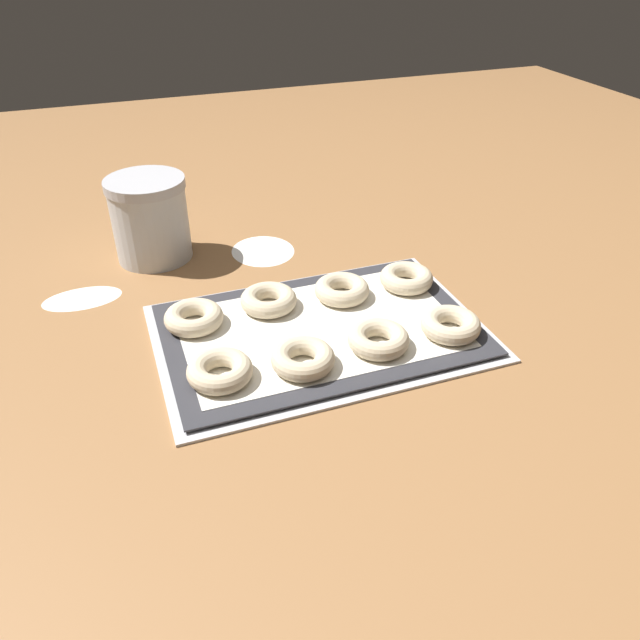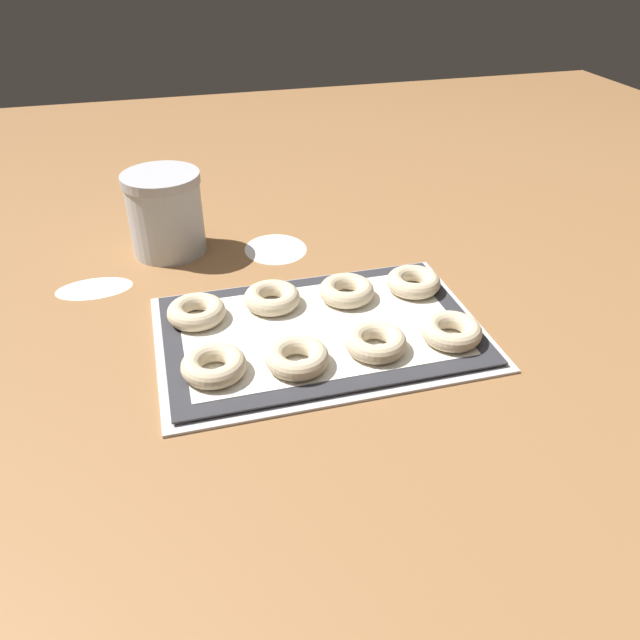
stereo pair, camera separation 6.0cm
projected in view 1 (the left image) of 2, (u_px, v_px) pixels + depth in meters
The scene contains 14 objects.
ground_plane at pixel (310, 341), 0.86m from camera, with size 2.80×2.80×0.00m, color olive.
baking_tray at pixel (320, 332), 0.87m from camera, with size 0.45×0.31×0.01m.
baking_mat at pixel (320, 329), 0.87m from camera, with size 0.43×0.28×0.00m.
bagel_front_far_left at pixel (220, 371), 0.77m from camera, with size 0.08×0.08×0.03m.
bagel_front_mid_left at pixel (303, 358), 0.79m from camera, with size 0.08×0.08×0.03m.
bagel_front_mid_right at pixel (378, 339), 0.83m from camera, with size 0.08×0.08×0.03m.
bagel_front_far_right at pixel (451, 325), 0.85m from camera, with size 0.08×0.08×0.03m.
bagel_back_far_left at pixel (194, 317), 0.87m from camera, with size 0.08×0.08×0.03m.
bagel_back_mid_left at pixel (269, 300), 0.91m from camera, with size 0.08×0.08×0.03m.
bagel_back_mid_right at pixel (342, 290), 0.93m from camera, with size 0.08×0.08×0.03m.
bagel_back_far_right at pixel (406, 278), 0.96m from camera, with size 0.08×0.08×0.03m.
flour_canister at pixel (150, 219), 1.03m from camera, with size 0.13×0.13×0.14m.
flour_patch_near at pixel (263, 250), 1.09m from camera, with size 0.11×0.12×0.00m.
flour_patch_far at pixel (82, 298), 0.96m from camera, with size 0.12×0.07×0.00m.
Camera 1 is at (-0.23, -0.67, 0.50)m, focal length 35.00 mm.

